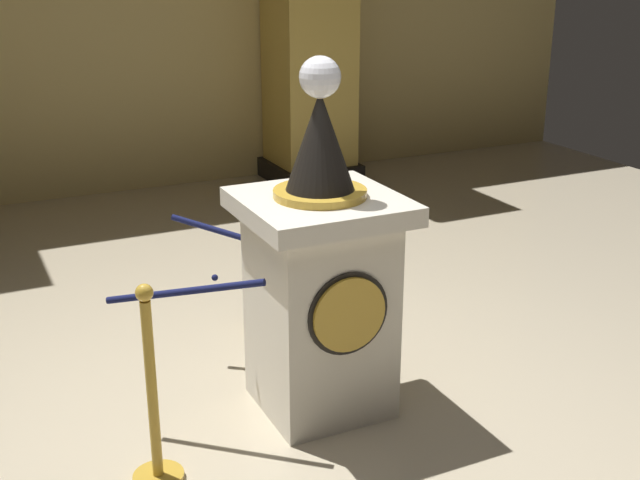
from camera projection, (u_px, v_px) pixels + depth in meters
ground_plane at (284, 425)px, 4.29m from camera, size 11.52×11.52×0.00m
pedestal_clock at (320, 280)px, 4.24m from camera, size 0.79×0.79×1.88m
stanchion_near at (263, 282)px, 5.24m from camera, size 0.24×0.24×0.99m
stanchion_far at (154, 416)px, 3.73m from camera, size 0.24×0.24×1.00m
velvet_rope at (214, 262)px, 4.33m from camera, size 1.19×1.20×0.22m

